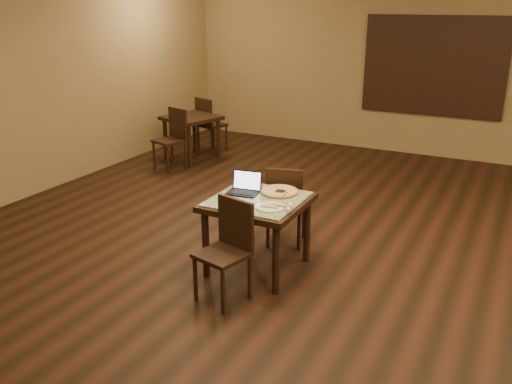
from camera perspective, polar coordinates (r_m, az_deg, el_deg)
The scene contains 16 objects.
ground at distance 5.71m, azimuth 2.57°, elevation -7.55°, with size 10.00×10.00×0.00m, color black.
wall_back at distance 9.91m, azimuth 15.27°, elevation 12.54°, with size 8.00×0.02×3.00m, color olive.
mural at distance 9.78m, azimuth 18.16°, elevation 12.47°, with size 2.34×0.05×1.64m.
tiled_table at distance 5.35m, azimuth 0.20°, elevation -1.71°, with size 0.92×0.92×0.76m.
chair_main_near at distance 4.89m, azimuth -2.93°, elevation -5.51°, with size 0.49×0.49×0.94m.
chair_main_far at distance 5.91m, azimuth 3.11°, elevation -1.03°, with size 0.49×0.49×0.93m.
laptop at distance 5.46m, azimuth -1.20°, elevation 0.52°, with size 0.34×0.28×0.21m.
plate at distance 5.07m, azimuth 1.48°, elevation -1.60°, with size 0.28×0.28×0.02m, color white.
pizza_slice at distance 5.06m, azimuth 1.49°, elevation -1.45°, with size 0.20×0.20×0.02m, color #FCE9A8, non-canonical shape.
pizza_pan at distance 5.46m, azimuth 2.47°, elevation -0.06°, with size 0.34×0.34×0.01m, color silver.
pizza_whole at distance 5.46m, azimuth 2.47°, elevation 0.10°, with size 0.38×0.38×0.03m.
spatula at distance 5.43m, azimuth 2.57°, elevation 0.07°, with size 0.10×0.23×0.01m, color silver.
napkin_roll at distance 5.03m, azimuth 3.53°, elevation -1.68°, with size 0.08×0.18×0.04m.
other_table_b at distance 9.29m, azimuth -6.80°, elevation 7.16°, with size 1.00×1.00×0.75m.
other_table_b_chair_near at distance 8.83m, azimuth -8.72°, elevation 5.93°, with size 0.52×0.52×0.97m.
other_table_b_chair_far at distance 9.78m, azimuth -5.04°, elevation 7.40°, with size 0.52×0.52×0.97m.
Camera 1 is at (2.10, -4.63, 2.60)m, focal length 38.00 mm.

